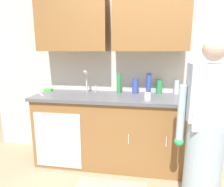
% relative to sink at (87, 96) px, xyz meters
% --- Properties ---
extents(kitchen_wall_with_uppers, '(4.80, 0.44, 2.70)m').
position_rel_sink_xyz_m(kitchen_wall_with_uppers, '(0.71, 0.29, 0.55)').
color(kitchen_wall_with_uppers, beige).
rests_on(kitchen_wall_with_uppers, ground).
extents(counter_cabinet, '(1.90, 0.62, 0.90)m').
position_rel_sink_xyz_m(counter_cabinet, '(0.30, -0.01, -0.48)').
color(counter_cabinet, brown).
rests_on(counter_cabinet, ground).
extents(countertop, '(1.96, 0.66, 0.04)m').
position_rel_sink_xyz_m(countertop, '(0.30, -0.01, -0.01)').
color(countertop, '#595960').
rests_on(countertop, counter_cabinet).
extents(sink, '(0.50, 0.36, 0.35)m').
position_rel_sink_xyz_m(sink, '(0.00, 0.00, 0.00)').
color(sink, '#B7BABF').
rests_on(sink, counter_cabinet).
extents(person_at_sink, '(0.55, 0.34, 1.62)m').
position_rel_sink_xyz_m(person_at_sink, '(1.32, -0.64, -0.23)').
color(person_at_sink, white).
rests_on(person_at_sink, ground).
extents(bottle_soap, '(0.06, 0.06, 0.27)m').
position_rel_sink_xyz_m(bottle_soap, '(0.41, 0.16, 0.15)').
color(bottle_soap, '#2D8C4C').
rests_on(bottle_soap, countertop).
extents(bottle_water_tall, '(0.06, 0.06, 0.28)m').
position_rel_sink_xyz_m(bottle_water_tall, '(0.80, 0.19, 0.15)').
color(bottle_water_tall, '#334CB2').
rests_on(bottle_water_tall, countertop).
extents(bottle_cleaner_spray, '(0.06, 0.06, 0.19)m').
position_rel_sink_xyz_m(bottle_cleaner_spray, '(1.17, 0.22, 0.11)').
color(bottle_cleaner_spray, silver).
rests_on(bottle_cleaner_spray, countertop).
extents(bottle_dish_liquid, '(0.08, 0.08, 0.20)m').
position_rel_sink_xyz_m(bottle_dish_liquid, '(0.63, 0.18, 0.11)').
color(bottle_dish_liquid, '#334CB2').
rests_on(bottle_dish_liquid, countertop).
extents(bottle_water_short, '(0.08, 0.08, 0.18)m').
position_rel_sink_xyz_m(bottle_water_short, '(0.95, 0.23, 0.10)').
color(bottle_water_short, '#2D8C4C').
rests_on(bottle_water_short, countertop).
extents(cup_by_sink, '(0.08, 0.08, 0.08)m').
position_rel_sink_xyz_m(cup_by_sink, '(0.79, -0.16, 0.06)').
color(cup_by_sink, white).
rests_on(cup_by_sink, countertop).
extents(knife_on_counter, '(0.17, 0.20, 0.01)m').
position_rel_sink_xyz_m(knife_on_counter, '(-0.60, -0.09, 0.02)').
color(knife_on_counter, silver).
rests_on(knife_on_counter, countertop).
extents(sponge, '(0.11, 0.07, 0.03)m').
position_rel_sink_xyz_m(sponge, '(-0.62, 0.16, 0.03)').
color(sponge, '#4CBF4C').
rests_on(sponge, countertop).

